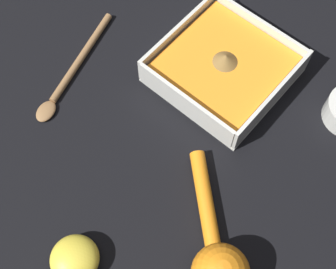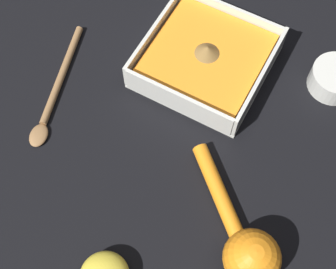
# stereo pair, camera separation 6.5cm
# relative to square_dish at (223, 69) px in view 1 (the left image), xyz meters

# --- Properties ---
(ground_plane) EXTENTS (4.00, 4.00, 0.00)m
(ground_plane) POSITION_rel_square_dish_xyz_m (0.00, -0.02, -0.02)
(ground_plane) COLOR black
(square_dish) EXTENTS (0.20, 0.20, 0.06)m
(square_dish) POSITION_rel_square_dish_xyz_m (0.00, 0.00, 0.00)
(square_dish) COLOR silver
(square_dish) RESTS_ON ground_plane
(lemon_squeezer) EXTENTS (0.17, 0.18, 0.08)m
(lemon_squeezer) POSITION_rel_square_dish_xyz_m (-0.25, -0.19, 0.01)
(lemon_squeezer) COLOR orange
(lemon_squeezer) RESTS_ON ground_plane
(lemon_half) EXTENTS (0.07, 0.07, 0.04)m
(lemon_half) POSITION_rel_square_dish_xyz_m (-0.37, -0.04, -0.00)
(lemon_half) COLOR yellow
(lemon_half) RESTS_ON ground_plane
(wooden_spoon) EXTENTS (0.23, 0.08, 0.01)m
(wooden_spoon) POSITION_rel_square_dish_xyz_m (-0.16, 0.19, -0.02)
(wooden_spoon) COLOR olive
(wooden_spoon) RESTS_ON ground_plane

